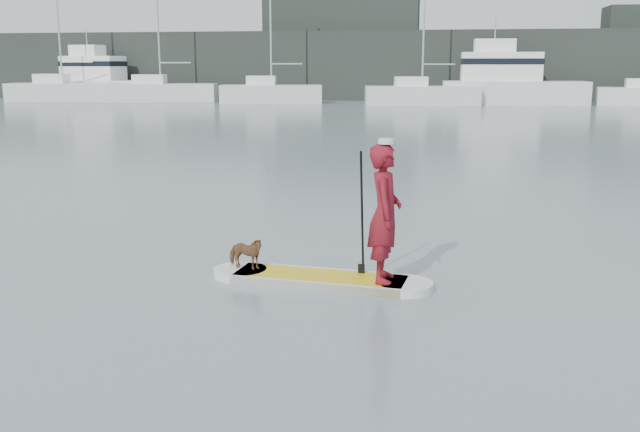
% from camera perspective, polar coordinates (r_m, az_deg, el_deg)
% --- Properties ---
extents(ground, '(140.00, 140.00, 0.00)m').
position_cam_1_polar(ground, '(13.24, 11.74, -1.87)').
color(ground, slate).
rests_on(ground, ground).
extents(paddleboard, '(3.29, 1.07, 0.12)m').
position_cam_1_polar(paddleboard, '(10.43, -0.00, -5.06)').
color(paddleboard, gold).
rests_on(paddleboard, ground).
extents(paddler, '(0.49, 0.73, 1.94)m').
position_cam_1_polar(paddler, '(9.96, 5.20, 0.21)').
color(paddler, maroon).
rests_on(paddler, paddleboard).
extents(white_cap, '(0.22, 0.22, 0.07)m').
position_cam_1_polar(white_cap, '(9.81, 5.31, 5.98)').
color(white_cap, silver).
rests_on(white_cap, paddler).
extents(dog, '(0.61, 0.35, 0.49)m').
position_cam_1_polar(dog, '(10.71, -5.99, -2.98)').
color(dog, brown).
rests_on(dog, paddleboard).
extents(paddle, '(0.10, 0.30, 2.00)m').
position_cam_1_polar(paddle, '(10.35, 3.37, -0.99)').
color(paddle, black).
rests_on(paddle, ground).
extents(sailboat_a, '(9.45, 4.34, 13.21)m').
position_cam_1_polar(sailboat_a, '(65.67, -19.92, 9.41)').
color(sailboat_a, silver).
rests_on(sailboat_a, ground).
extents(sailboat_b, '(9.71, 4.50, 13.89)m').
position_cam_1_polar(sailboat_b, '(63.12, -12.67, 9.79)').
color(sailboat_b, silver).
rests_on(sailboat_b, ground).
extents(sailboat_c, '(8.57, 4.06, 11.81)m').
position_cam_1_polar(sailboat_c, '(59.20, -3.97, 9.83)').
color(sailboat_c, silver).
rests_on(sailboat_c, ground).
extents(sailboat_d, '(9.10, 4.08, 12.93)m').
position_cam_1_polar(sailboat_d, '(56.95, 8.08, 9.71)').
color(sailboat_d, silver).
rests_on(sailboat_d, ground).
extents(motor_yacht_a, '(11.25, 3.76, 6.69)m').
position_cam_1_polar(motor_yacht_a, '(59.24, 14.80, 10.45)').
color(motor_yacht_a, silver).
rests_on(motor_yacht_a, ground).
extents(motor_yacht_b, '(10.00, 4.65, 6.35)m').
position_cam_1_polar(motor_yacht_b, '(67.89, -17.27, 10.38)').
color(motor_yacht_b, silver).
rests_on(motor_yacht_b, ground).
extents(shore_mass, '(90.00, 6.00, 6.00)m').
position_cam_1_polar(shore_mass, '(65.86, 10.43, 11.74)').
color(shore_mass, black).
rests_on(shore_mass, ground).
extents(shore_building_west, '(14.00, 4.00, 9.00)m').
position_cam_1_polar(shore_building_west, '(67.54, 1.73, 13.20)').
color(shore_building_west, black).
rests_on(shore_building_west, ground).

